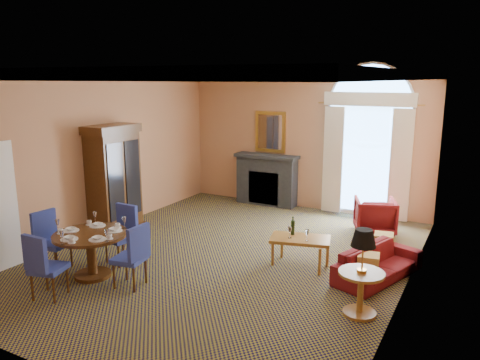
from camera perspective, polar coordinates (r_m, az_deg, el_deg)
The scene contains 12 objects.
ground at distance 8.41m, azimuth -1.65°, elevation -9.34°, with size 7.50×7.50×0.00m, color #16123B.
room_envelope at distance 8.42m, azimuth 0.39°, elevation 8.30°, with size 6.04×7.52×3.45m.
armoire at distance 9.80m, azimuth -15.12°, elevation -0.13°, with size 0.63×1.12×2.20m.
dining_table at distance 7.79m, azimuth -17.73°, elevation -7.44°, with size 1.15×1.15×0.92m.
dining_chair_north at distance 8.31m, azimuth -14.00°, elevation -5.88°, with size 0.51×0.51×0.98m.
dining_chair_south at distance 7.24m, azimuth -22.96°, elevation -9.26°, with size 0.54×0.54×0.98m.
dining_chair_east at distance 7.24m, azimuth -12.81°, elevation -8.58°, with size 0.50×0.50×0.98m.
dining_chair_west at distance 8.35m, azimuth -22.20°, elevation -6.36°, with size 0.50×0.49×0.98m.
sofa at distance 7.81m, azimuth 16.50°, elevation -9.69°, with size 1.66×0.65×0.49m, color maroon.
armchair at distance 9.91m, azimuth 16.12°, elevation -4.21°, with size 0.77×0.80×0.73m, color maroon.
coffee_table at distance 7.93m, azimuth 7.31°, elevation -7.26°, with size 1.09×0.79×0.82m.
side_table at distance 6.43m, azimuth 14.67°, elevation -9.76°, with size 0.61×0.61×1.17m.
Camera 1 is at (3.94, -6.74, 3.11)m, focal length 35.00 mm.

